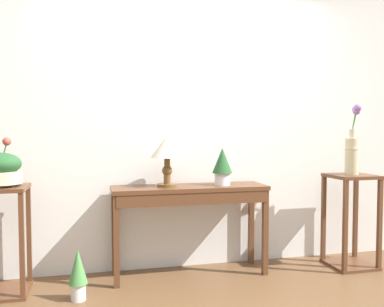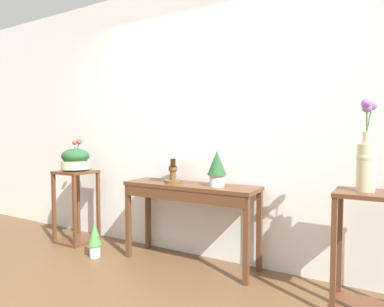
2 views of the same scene
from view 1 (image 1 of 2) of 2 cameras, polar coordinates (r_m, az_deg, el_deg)
name	(u,v)px [view 1 (image 1 of 2)]	position (r m, az deg, el deg)	size (l,w,h in m)	color
back_wall_with_art	(190,114)	(3.79, -0.33, 5.51)	(9.00, 0.10, 2.80)	silver
console_table	(190,199)	(3.52, -0.25, -6.34)	(1.32, 0.39, 0.77)	#56331E
table_lamp	(167,150)	(3.46, -3.48, 0.48)	(0.28, 0.28, 0.43)	brown
potted_plant_on_console	(222,165)	(3.57, 4.22, -1.55)	(0.17, 0.17, 0.32)	silver
pedestal_stand_left	(1,241)	(3.49, -24.92, -10.90)	(0.39, 0.39, 0.83)	#56331E
planter_bowl_wide_left	(0,169)	(3.40, -25.11, -1.93)	(0.32, 0.32, 0.37)	beige
pedestal_stand_right	(351,221)	(4.07, 21.13, -8.68)	(0.39, 0.39, 0.85)	#56331E
flower_vase_tall_right	(352,149)	(3.99, 21.36, 0.65)	(0.13, 0.17, 0.63)	beige
potted_plant_floor	(78,272)	(3.23, -15.52, -15.58)	(0.14, 0.14, 0.38)	silver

